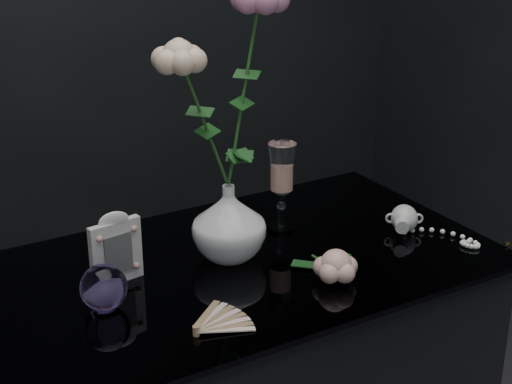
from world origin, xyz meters
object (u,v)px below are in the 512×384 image
wine_glass (282,187)px  loose_rose (336,266)px  picture_frame (116,247)px  paperweight (104,287)px  pearl_jar (404,217)px  vase (229,222)px

wine_glass → loose_rose: size_ratio=1.04×
picture_frame → paperweight: 0.10m
wine_glass → pearl_jar: bearing=-31.8°
wine_glass → pearl_jar: wine_glass is taller
picture_frame → pearl_jar: size_ratio=0.69×
loose_rose → wine_glass: bearing=91.6°
pearl_jar → vase: bearing=-158.6°
loose_rose → pearl_jar: 0.28m
paperweight → loose_rose: (0.41, -0.12, -0.01)m
paperweight → loose_rose: 0.42m
loose_rose → pearl_jar: size_ratio=0.89×
picture_frame → loose_rose: picture_frame is taller
wine_glass → paperweight: 0.46m
wine_glass → picture_frame: wine_glass is taller
picture_frame → pearl_jar: (0.61, -0.09, -0.04)m
paperweight → pearl_jar: size_ratio=0.40×
wine_glass → picture_frame: 0.39m
vase → wine_glass: 0.17m
paperweight → picture_frame: bearing=55.6°
wine_glass → pearl_jar: size_ratio=0.93×
picture_frame → loose_rose: bearing=-38.3°
pearl_jar → loose_rose: bearing=-124.3°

